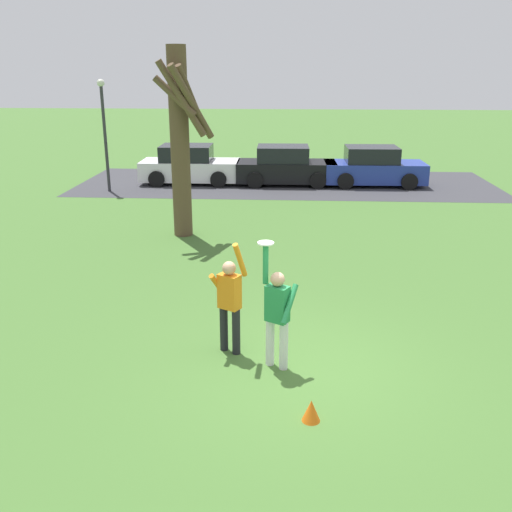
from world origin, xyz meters
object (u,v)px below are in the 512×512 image
object	(u,v)px
lamppost_by_lot	(104,125)
parked_car_white	(190,166)
field_cone_orange	(311,411)
person_defender	(230,299)
parked_car_black	(285,167)
bare_tree_tall	(181,138)
frisbee_disc	(266,243)
person_catcher	(277,312)
parked_car_blue	(374,168)

from	to	relation	value
lamppost_by_lot	parked_car_white	bearing A→B (deg)	32.85
field_cone_orange	person_defender	bearing A→B (deg)	124.32
parked_car_black	bare_tree_tall	xyz separation A→B (m)	(-2.85, -7.83, 2.09)
frisbee_disc	parked_car_black	world-z (taller)	frisbee_disc
bare_tree_tall	parked_car_black	bearing A→B (deg)	69.99
parked_car_black	bare_tree_tall	distance (m)	8.59
person_catcher	lamppost_by_lot	world-z (taller)	lamppost_by_lot
lamppost_by_lot	person_defender	bearing A→B (deg)	-64.62
parked_car_white	bare_tree_tall	bearing A→B (deg)	-82.49
parked_car_white	parked_car_blue	bearing A→B (deg)	-1.07
frisbee_disc	parked_car_white	world-z (taller)	frisbee_disc
lamppost_by_lot	field_cone_orange	size ratio (longest dim) A/B	13.31
frisbee_disc	field_cone_orange	size ratio (longest dim) A/B	0.82
person_catcher	frisbee_disc	distance (m)	1.13
person_catcher	bare_tree_tall	world-z (taller)	bare_tree_tall
frisbee_disc	field_cone_orange	distance (m)	2.61
parked_car_white	bare_tree_tall	world-z (taller)	bare_tree_tall
parked_car_blue	lamppost_by_lot	size ratio (longest dim) A/B	0.97
parked_car_black	frisbee_disc	bearing A→B (deg)	-91.65
parked_car_blue	bare_tree_tall	xyz separation A→B (m)	(-6.50, -7.86, 2.09)
person_defender	bare_tree_tall	bearing A→B (deg)	136.40
frisbee_disc	parked_car_blue	bearing A→B (deg)	76.07
lamppost_by_lot	parked_car_black	bearing A→B (deg)	14.97
parked_car_black	field_cone_orange	distance (m)	16.87
parked_car_white	bare_tree_tall	xyz separation A→B (m)	(1.19, -7.85, 2.09)
person_defender	field_cone_orange	xyz separation A→B (m)	(1.33, -1.96, -0.82)
parked_car_black	lamppost_by_lot	bearing A→B (deg)	-166.13
parked_car_white	parked_car_black	world-z (taller)	same
parked_car_black	field_cone_orange	xyz separation A→B (m)	(0.57, -16.85, -0.57)
parked_car_black	parked_car_blue	size ratio (longest dim) A/B	1.00
parked_car_white	lamppost_by_lot	bearing A→B (deg)	-148.25
person_defender	parked_car_white	bearing A→B (deg)	132.33
parked_car_blue	bare_tree_tall	bearing A→B (deg)	-130.70
frisbee_disc	parked_car_black	size ratio (longest dim) A/B	0.06
person_catcher	parked_car_black	bearing A→B (deg)	-59.88
parked_car_black	parked_car_white	bearing A→B (deg)	178.62
bare_tree_tall	field_cone_orange	bearing A→B (deg)	-69.22
frisbee_disc	parked_car_black	bearing A→B (deg)	89.46
parked_car_blue	bare_tree_tall	distance (m)	10.41
lamppost_by_lot	field_cone_orange	xyz separation A→B (m)	(7.52, -14.99, -2.43)
bare_tree_tall	lamppost_by_lot	distance (m)	7.25
parked_car_blue	field_cone_orange	size ratio (longest dim) A/B	12.92
person_catcher	person_defender	bearing A→B (deg)	-0.00
parked_car_white	bare_tree_tall	distance (m)	8.21
person_defender	parked_car_black	xyz separation A→B (m)	(0.77, 14.89, -0.25)
frisbee_disc	parked_car_blue	distance (m)	15.80
person_catcher	frisbee_disc	size ratio (longest dim) A/B	7.95
parked_car_black	bare_tree_tall	world-z (taller)	bare_tree_tall
lamppost_by_lot	bare_tree_tall	bearing A→B (deg)	-55.55
person_catcher	field_cone_orange	distance (m)	1.78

